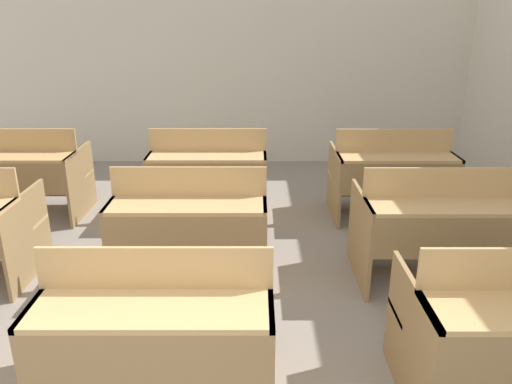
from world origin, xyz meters
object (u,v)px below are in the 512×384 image
Objects in this scene: bench_second_right at (437,225)px; bench_third_left at (23,173)px; bench_third_center at (210,173)px; bench_front_center at (160,328)px; bench_third_right at (392,173)px; bench_second_center at (191,224)px.

bench_second_right is 4.07m from bench_third_left.
bench_third_center is at bearing 144.31° from bench_second_right.
bench_third_right is (1.91, 2.70, 0.00)m from bench_front_center.
bench_third_left is 1.00× the size of bench_third_center.
bench_second_center and bench_third_left have the same top height.
bench_front_center is 1.00× the size of bench_second_right.
bench_front_center is at bearing -89.72° from bench_second_center.
bench_third_left is 1.94m from bench_third_center.
bench_second_center is 1.00× the size of bench_third_right.
bench_front_center is 1.38m from bench_second_center.
bench_front_center is 2.72m from bench_third_center.
bench_second_right is (1.92, 1.36, 0.00)m from bench_front_center.
bench_front_center and bench_second_right have the same top height.
bench_third_right is (1.90, -0.02, 0.00)m from bench_third_center.
bench_third_right is at bearing -0.63° from bench_third_center.
bench_second_right is at bearing -19.49° from bench_third_left.
bench_third_center is 1.90m from bench_third_right.
bench_front_center is 3.33m from bench_third_left.
bench_third_center is at bearing 0.22° from bench_third_left.
bench_third_center is (0.02, 2.72, 0.00)m from bench_front_center.
bench_third_left and bench_third_right have the same top height.
bench_second_right is (1.93, -0.02, 0.00)m from bench_second_center.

